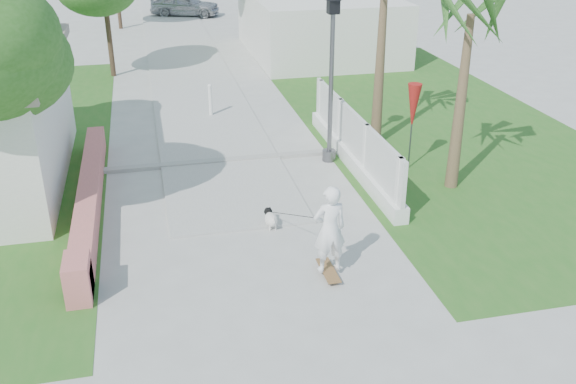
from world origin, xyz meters
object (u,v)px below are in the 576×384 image
object	(u,v)px
bollard	(210,99)
skateboarder	(303,219)
dog	(271,218)
parked_car	(185,4)
patio_umbrella	(413,107)
street_lamp	(331,73)

from	to	relation	value
bollard	skateboarder	world-z (taller)	skateboarder
dog	parked_car	world-z (taller)	parked_car
patio_umbrella	skateboarder	distance (m)	5.45
skateboarder	dog	size ratio (longest dim) A/B	4.51
dog	skateboarder	bearing A→B (deg)	-79.94
patio_umbrella	skateboarder	xyz separation A→B (m)	(-3.83, -3.79, -0.85)
street_lamp	skateboarder	xyz separation A→B (m)	(-1.93, -4.79, -1.59)
patio_umbrella	street_lamp	bearing A→B (deg)	152.24
patio_umbrella	dog	world-z (taller)	patio_umbrella
patio_umbrella	parked_car	size ratio (longest dim) A/B	0.58
bollard	patio_umbrella	world-z (taller)	patio_umbrella
parked_car	dog	bearing A→B (deg)	-161.28
patio_umbrella	parked_car	bearing A→B (deg)	99.00
street_lamp	patio_umbrella	bearing A→B (deg)	-27.76
bollard	skateboarder	bearing A→B (deg)	-85.28
skateboarder	dog	xyz separation A→B (m)	(-0.38, 1.35, -0.61)
street_lamp	dog	world-z (taller)	street_lamp
dog	street_lamp	bearing A→B (deg)	50.19
street_lamp	patio_umbrella	xyz separation A→B (m)	(1.90, -1.00, -0.74)
bollard	skateboarder	distance (m)	9.32
bollard	parked_car	bearing A→B (deg)	87.85
bollard	dog	world-z (taller)	bollard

